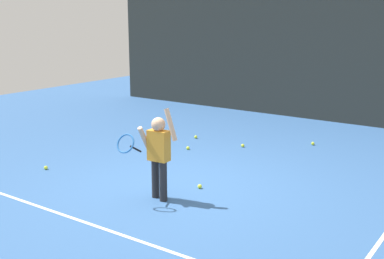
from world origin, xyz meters
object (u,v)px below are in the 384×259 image
Objects in this scene: tennis_ball_0 at (46,168)px; tennis_ball_1 at (188,148)px; tennis_player at (157,151)px; tennis_ball_4 at (200,186)px; tennis_ball_5 at (243,146)px; tennis_ball_2 at (313,144)px; tennis_ball_3 at (196,137)px.

tennis_ball_0 is 2.74m from tennis_ball_1.
tennis_player is 20.46× the size of tennis_ball_4.
tennis_player is 3.28m from tennis_ball_5.
tennis_ball_1 is at bearing 130.24° from tennis_ball_4.
tennis_ball_2 is 1.00× the size of tennis_ball_4.
tennis_player is at bearing -108.98° from tennis_ball_4.
tennis_ball_2 is (1.89, 1.74, 0.00)m from tennis_ball_1.
tennis_ball_3 is at bearing 74.69° from tennis_ball_0.
tennis_ball_4 is at bearing 67.47° from tennis_player.
tennis_ball_3 is 3.08m from tennis_ball_4.
tennis_ball_0 is at bearing -164.49° from tennis_ball_4.
tennis_ball_0 and tennis_ball_5 have the same top height.
tennis_ball_1 and tennis_ball_5 have the same top height.
tennis_player is 20.46× the size of tennis_ball_2.
tennis_ball_4 is 2.55m from tennis_ball_5.
tennis_player is at bearing -99.72° from tennis_ball_2.
tennis_ball_1 is at bearing 112.69° from tennis_player.
tennis_player is 20.46× the size of tennis_ball_0.
tennis_ball_1 is 0.90m from tennis_ball_3.
tennis_ball_3 and tennis_ball_4 have the same top height.
tennis_ball_2 is at bearing 82.28° from tennis_ball_4.
tennis_ball_2 is 1.00× the size of tennis_ball_5.
tennis_ball_3 is (-2.27, -0.92, 0.00)m from tennis_ball_2.
tennis_ball_0 is at bearing -117.57° from tennis_ball_1.
tennis_player is at bearing -83.08° from tennis_ball_5.
tennis_ball_0 and tennis_ball_4 have the same top height.
tennis_ball_3 is at bearing -157.86° from tennis_ball_2.
tennis_ball_1 and tennis_ball_3 have the same top height.
tennis_ball_2 is (3.16, 4.17, 0.00)m from tennis_ball_0.
tennis_player is 20.46× the size of tennis_ball_3.
tennis_ball_0 is at bearing -122.66° from tennis_ball_5.
tennis_ball_0 is 3.37m from tennis_ball_3.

